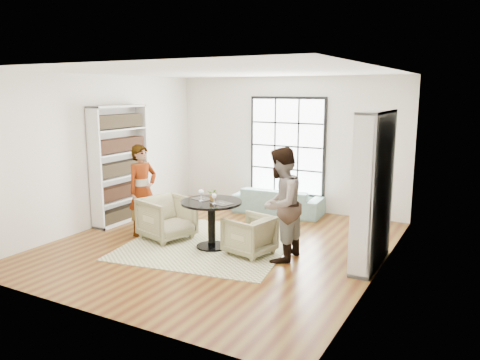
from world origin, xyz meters
The scene contains 16 objects.
ground centered at (0.00, 0.00, 0.00)m, with size 6.00×6.00×0.00m, color brown.
room_shell centered at (0.00, 0.54, 1.26)m, with size 6.00×6.01×6.00m.
rug centered at (-0.19, -0.08, 0.01)m, with size 2.76×2.76×0.01m, color #C2BF91.
pedestal_table centered at (-0.04, -0.22, 0.60)m, with size 1.05×1.05×0.83m.
sofa centered at (0.03, 2.45, 0.29)m, with size 1.96×0.77×0.57m, color slate.
armchair_left centered at (-1.03, -0.17, 0.39)m, with size 0.83×0.86×0.78m, color tan.
armchair_right centered at (0.68, -0.18, 0.33)m, with size 0.70×0.72×0.65m, color tan.
person_left centered at (-1.58, -0.17, 0.86)m, with size 0.63×0.41×1.71m, color gray.
person_right centered at (1.23, -0.18, 0.91)m, with size 0.89×0.69×1.83m, color gray.
placemat_left centered at (-0.25, -0.16, 0.84)m, with size 0.34×0.26×0.01m, color black.
placemat_right centered at (0.20, -0.28, 0.84)m, with size 0.34×0.26×0.01m, color black.
cutlery_left centered at (-0.25, -0.16, 0.84)m, with size 0.14×0.22×0.01m, color silver, non-canonical shape.
cutlery_right centered at (0.20, -0.28, 0.84)m, with size 0.14×0.22×0.01m, color silver, non-canonical shape.
wine_glass_left centered at (-0.20, -0.29, 0.98)m, with size 0.09×0.09×0.20m.
wine_glass_right centered at (0.11, -0.36, 0.96)m, with size 0.08×0.08×0.18m.
flower_centerpiece centered at (-0.01, -0.19, 0.94)m, with size 0.20×0.17×0.22m, color gray.
Camera 1 is at (4.12, -6.81, 2.70)m, focal length 35.00 mm.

